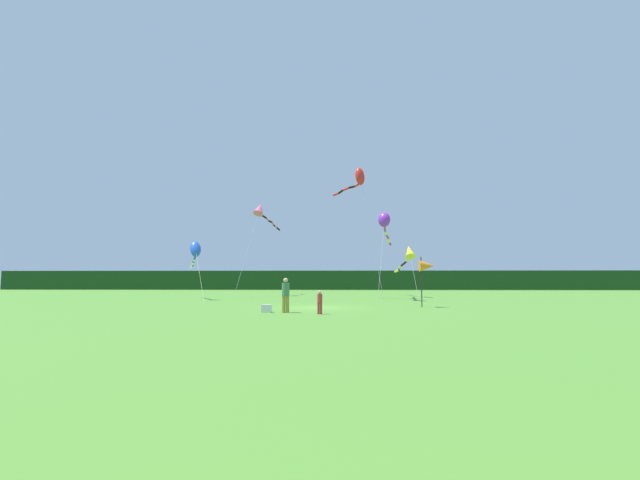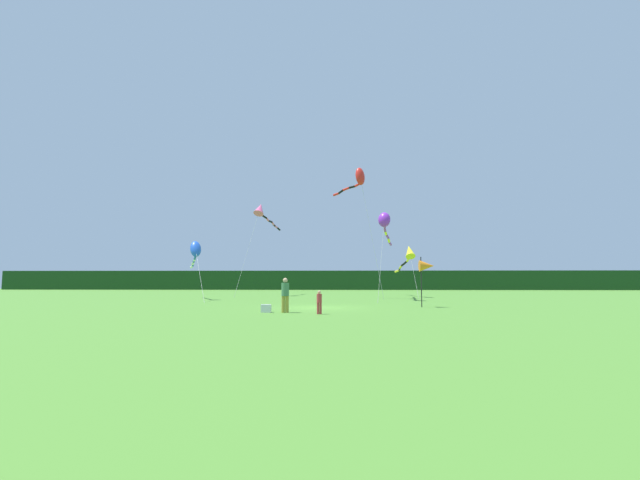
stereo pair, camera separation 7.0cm
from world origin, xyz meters
The scene contains 11 objects.
ground_plane centered at (0.00, 0.00, 0.00)m, with size 120.00×120.00×0.00m, color #4C842D.
distant_treeline centered at (0.00, 45.00, 1.54)m, with size 108.00×3.73×3.08m, color #193D19.
person_adult centered at (-1.39, -3.96, 0.98)m, with size 0.39×0.39×1.76m.
person_child centered at (0.38, -4.83, 0.64)m, with size 0.25×0.25×1.14m.
cooler_box centered at (-2.38, -3.87, 0.20)m, with size 0.50×0.35×0.40m, color silver.
banner_flag_pole centered at (6.75, 0.65, 2.48)m, with size 0.90×0.70×3.06m.
kite_blue centered at (-10.65, 9.68, 4.02)m, with size 4.01×8.39×5.03m.
kite_red centered at (3.24, 11.98, 10.74)m, with size 4.27×3.73×11.71m.
kite_yellow centered at (8.13, 15.74, 4.10)m, with size 1.13×9.51×5.16m.
kite_purple centered at (5.22, 9.35, 6.29)m, with size 2.37×9.96×7.23m.
kite_rainbow centered at (-6.72, 18.75, 8.91)m, with size 2.96×10.16×9.88m.
Camera 1 is at (1.17, -25.94, 1.69)m, focal length 24.14 mm.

